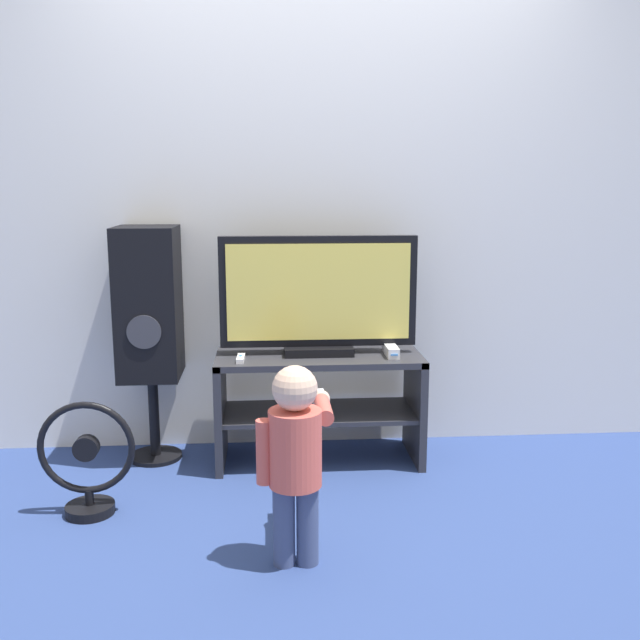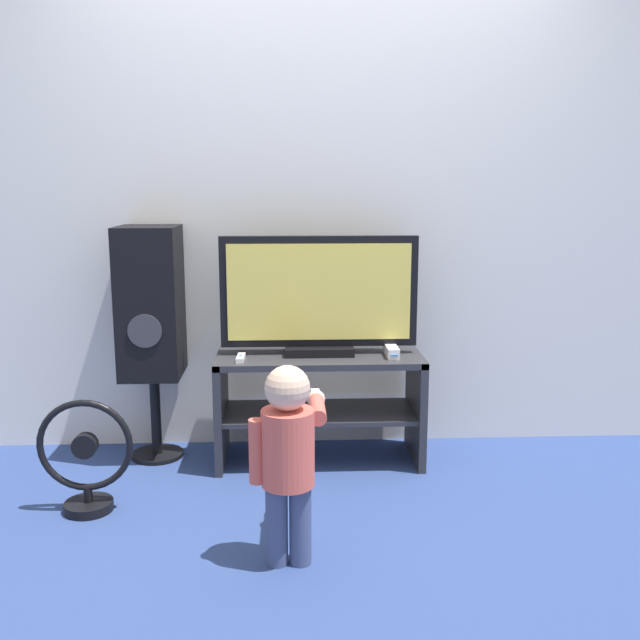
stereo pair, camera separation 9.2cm
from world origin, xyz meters
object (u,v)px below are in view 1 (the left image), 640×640
television (318,297)px  game_console (391,350)px  remote_primary (241,358)px  speaker_tower (149,307)px  child (296,449)px  floor_fan (87,464)px

television → game_console: television is taller
remote_primary → speaker_tower: size_ratio=0.11×
game_console → speaker_tower: (-1.16, 0.11, 0.20)m
game_console → child: bearing=-118.0°
television → child: size_ratio=1.28×
television → remote_primary: size_ratio=7.19×
television → floor_fan: (-0.99, -0.54, -0.60)m
speaker_tower → floor_fan: (-0.18, -0.60, -0.55)m
game_console → child: child is taller
television → child: (-0.15, -0.99, -0.38)m
remote_primary → floor_fan: bearing=-145.5°
child → floor_fan: size_ratio=1.52×
game_console → floor_fan: bearing=-160.1°
game_console → child: size_ratio=0.27×
child → game_console: bearing=62.0°
television → floor_fan: television is taller
television → speaker_tower: speaker_tower is taller
remote_primary → floor_fan: (-0.62, -0.43, -0.33)m
remote_primary → child: 0.91m
remote_primary → speaker_tower: speaker_tower is taller
speaker_tower → floor_fan: bearing=-106.7°
child → remote_primary: bearing=104.1°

